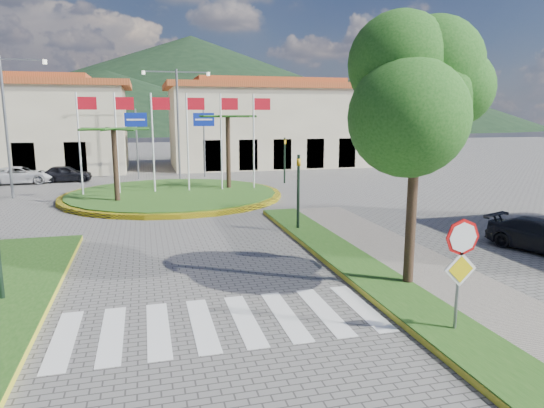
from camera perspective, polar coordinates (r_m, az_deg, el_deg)
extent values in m
cube|color=gray|center=(12.37, 24.90, -12.99)|extent=(4.00, 28.00, 0.15)
cube|color=#1E4B15|center=(11.68, 20.23, -13.99)|extent=(1.60, 28.00, 0.18)
cube|color=silver|center=(11.74, -6.21, -13.67)|extent=(8.00, 3.00, 0.01)
cylinder|color=yellow|center=(29.03, -11.58, 1.03)|extent=(12.70, 12.70, 0.24)
cylinder|color=#1E4B15|center=(29.03, -11.59, 1.08)|extent=(12.00, 12.00, 0.30)
cylinder|color=black|center=(26.79, -17.91, 4.06)|extent=(0.28, 0.28, 4.05)
cylinder|color=black|center=(30.13, -5.17, 5.79)|extent=(0.28, 0.28, 4.68)
cylinder|color=silver|center=(29.37, -21.69, 6.27)|extent=(0.10, 0.10, 6.00)
cube|color=#B40B19|center=(29.26, -20.93, 11.02)|extent=(1.00, 0.03, 0.70)
cylinder|color=silver|center=(29.20, -17.77, 6.49)|extent=(0.10, 0.10, 6.00)
cube|color=#B40B19|center=(29.13, -16.94, 11.25)|extent=(1.00, 0.03, 0.70)
cylinder|color=silver|center=(29.17, -13.83, 6.68)|extent=(0.10, 0.10, 6.00)
cube|color=#B40B19|center=(29.13, -12.93, 11.44)|extent=(1.00, 0.03, 0.70)
cylinder|color=silver|center=(29.27, -9.88, 6.84)|extent=(0.10, 0.10, 6.00)
cube|color=#B40B19|center=(29.28, -8.94, 11.57)|extent=(1.00, 0.03, 0.70)
cylinder|color=silver|center=(29.51, -5.99, 6.97)|extent=(0.10, 0.10, 6.00)
cube|color=#B40B19|center=(29.55, -5.00, 11.64)|extent=(1.00, 0.03, 0.70)
cylinder|color=silver|center=(29.89, -2.17, 7.06)|extent=(0.10, 0.10, 6.00)
cube|color=#B40B19|center=(29.96, -1.15, 11.67)|extent=(1.00, 0.03, 0.70)
cylinder|color=slate|center=(11.32, 21.02, -8.53)|extent=(0.07, 0.07, 2.50)
cylinder|color=red|center=(11.00, 21.51, -3.66)|extent=(0.80, 0.03, 0.80)
cube|color=yellow|center=(11.18, 21.30, -7.16)|extent=(0.78, 0.03, 0.78)
cylinder|color=black|center=(13.82, 16.09, -0.77)|extent=(0.28, 0.28, 4.40)
ellipsoid|color=#174813|center=(13.57, 16.74, 11.75)|extent=(3.60, 3.60, 3.20)
cylinder|color=black|center=(19.82, 3.11, 1.20)|extent=(0.12, 0.12, 3.20)
imported|color=gold|center=(19.68, 3.14, 4.08)|extent=(0.15, 0.18, 0.90)
cylinder|color=black|center=(34.12, 1.49, 5.14)|extent=(0.12, 0.12, 3.20)
imported|color=gold|center=(34.04, 1.50, 6.81)|extent=(0.18, 0.15, 0.90)
cylinder|color=slate|center=(37.68, -15.60, 6.79)|extent=(0.12, 0.12, 5.20)
cube|color=#0D2194|center=(37.55, -15.74, 9.53)|extent=(1.60, 0.05, 1.00)
cylinder|color=slate|center=(37.94, -7.98, 7.10)|extent=(0.12, 0.12, 5.20)
cube|color=#0D2194|center=(37.82, -8.04, 9.82)|extent=(1.60, 0.05, 1.00)
cylinder|color=slate|center=(36.70, -10.98, 9.08)|extent=(0.16, 0.16, 8.00)
cube|color=slate|center=(36.75, -13.13, 14.94)|extent=(2.40, 0.08, 0.08)
cube|color=slate|center=(36.92, -9.27, 15.05)|extent=(2.40, 0.08, 0.08)
cylinder|color=slate|center=(31.52, -28.79, 7.78)|extent=(0.16, 0.16, 8.00)
cube|color=slate|center=(31.39, -27.23, 14.88)|extent=(2.40, 0.08, 0.08)
cube|color=#BFB391|center=(46.09, -0.31, 8.91)|extent=(18.00, 9.00, 7.00)
cube|color=#9E451E|center=(46.14, -0.31, 13.57)|extent=(19.08, 9.54, 0.50)
cube|color=#9E451E|center=(46.17, -0.31, 14.19)|extent=(13.50, 4.95, 0.60)
cone|color=black|center=(167.74, -9.38, 13.88)|extent=(180.00, 180.00, 30.00)
cone|color=black|center=(158.70, 12.27, 11.82)|extent=(120.00, 120.00, 18.00)
cone|color=black|center=(136.91, -18.71, 11.33)|extent=(110.00, 110.00, 16.00)
imported|color=silver|center=(38.20, -27.50, 3.03)|extent=(4.49, 2.31, 1.21)
imported|color=black|center=(37.90, -23.10, 3.32)|extent=(3.56, 1.46, 1.21)
imported|color=black|center=(44.19, -4.08, 4.99)|extent=(3.58, 2.33, 1.11)
imported|color=black|center=(19.65, 29.31, -3.32)|extent=(2.82, 4.19, 1.13)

